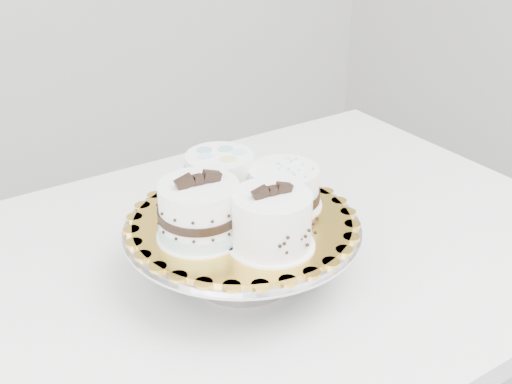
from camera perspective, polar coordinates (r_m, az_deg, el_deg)
table at (r=1.08m, az=-1.42°, el=-9.10°), size 1.20×0.81×0.75m
cake_stand at (r=0.94m, az=-1.21°, el=-4.27°), size 0.35×0.35×0.09m
cake_board at (r=0.93m, az=-1.22°, el=-2.60°), size 0.41×0.41×0.00m
cake_swirl at (r=0.85m, az=1.41°, el=-2.66°), size 0.12×0.12×0.09m
cake_banded at (r=0.87m, az=-5.03°, el=-1.84°), size 0.12×0.12×0.10m
cake_dots at (r=0.96m, az=-3.23°, el=1.34°), size 0.12×0.12×0.08m
cake_ribbon at (r=0.95m, az=2.50°, el=0.37°), size 0.13×0.13×0.06m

